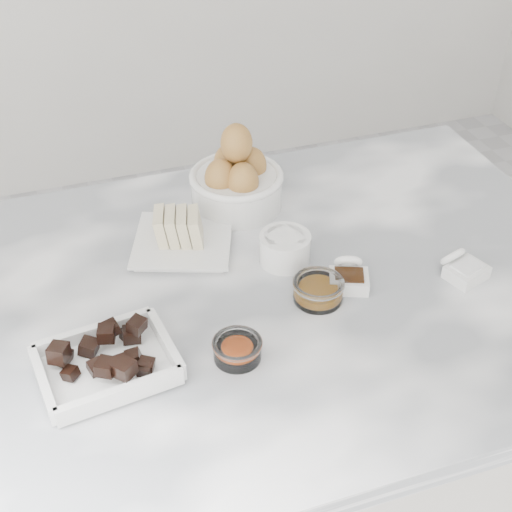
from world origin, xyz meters
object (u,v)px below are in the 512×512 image
at_px(egg_bowl, 236,180).
at_px(vanilla_spoon, 349,276).
at_px(chocolate_dish, 106,362).
at_px(zest_bowl, 237,349).
at_px(honey_bowl, 318,290).
at_px(butter_plate, 181,235).
at_px(sugar_ramekin, 285,247).
at_px(salt_spoon, 463,268).

bearing_deg(egg_bowl, vanilla_spoon, -70.07).
distance_m(chocolate_dish, zest_bowl, 0.18).
height_order(chocolate_dish, honey_bowl, chocolate_dish).
distance_m(honey_bowl, zest_bowl, 0.18).
relative_size(butter_plate, egg_bowl, 1.22).
height_order(chocolate_dish, zest_bowl, chocolate_dish).
bearing_deg(butter_plate, vanilla_spoon, -38.89).
bearing_deg(vanilla_spoon, chocolate_dish, -169.92).
distance_m(butter_plate, honey_bowl, 0.27).
bearing_deg(sugar_ramekin, salt_spoon, -26.64).
bearing_deg(vanilla_spoon, butter_plate, 141.11).
relative_size(honey_bowl, vanilla_spoon, 0.91).
bearing_deg(chocolate_dish, egg_bowl, 49.34).
bearing_deg(salt_spoon, butter_plate, 151.36).
relative_size(egg_bowl, honey_bowl, 2.11).
xyz_separation_m(butter_plate, salt_spoon, (0.42, -0.23, -0.01)).
height_order(egg_bowl, salt_spoon, egg_bowl).
bearing_deg(chocolate_dish, vanilla_spoon, 10.08).
distance_m(chocolate_dish, honey_bowl, 0.35).
relative_size(butter_plate, sugar_ramekin, 2.47).
xyz_separation_m(chocolate_dish, egg_bowl, (0.30, 0.35, 0.03)).
xyz_separation_m(egg_bowl, honey_bowl, (0.04, -0.30, -0.04)).
bearing_deg(zest_bowl, vanilla_spoon, 24.52).
bearing_deg(sugar_ramekin, chocolate_dish, -153.62).
distance_m(chocolate_dish, butter_plate, 0.31).
xyz_separation_m(egg_bowl, zest_bowl, (-0.12, -0.38, -0.04)).
bearing_deg(sugar_ramekin, vanilla_spoon, -49.86).
distance_m(honey_bowl, salt_spoon, 0.25).
bearing_deg(zest_bowl, butter_plate, 92.22).
height_order(sugar_ramekin, salt_spoon, sugar_ramekin).
bearing_deg(egg_bowl, sugar_ramekin, -82.43).
height_order(egg_bowl, vanilla_spoon, egg_bowl).
xyz_separation_m(egg_bowl, salt_spoon, (0.29, -0.32, -0.04)).
relative_size(sugar_ramekin, egg_bowl, 0.49).
bearing_deg(vanilla_spoon, sugar_ramekin, 130.14).
relative_size(chocolate_dish, zest_bowl, 2.79).
distance_m(egg_bowl, salt_spoon, 0.43).
relative_size(chocolate_dish, egg_bowl, 1.17).
bearing_deg(sugar_ramekin, egg_bowl, 97.57).
bearing_deg(salt_spoon, zest_bowl, -171.73).
bearing_deg(sugar_ramekin, honey_bowl, -82.18).
xyz_separation_m(butter_plate, vanilla_spoon, (0.23, -0.19, -0.01)).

